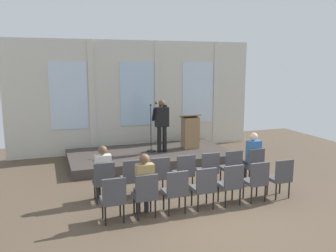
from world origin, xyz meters
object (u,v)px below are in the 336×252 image
chair_r0_c6 (254,163)px  chair_r1_c3 (204,185)px  chair_r0_c5 (232,165)px  chair_r1_c4 (231,182)px  mic_stand (151,141)px  chair_r0_c4 (209,168)px  audience_r1_c1 (144,182)px  chair_r0_c0 (104,179)px  chair_r1_c1 (145,193)px  chair_r0_c3 (184,171)px  lectern (190,132)px  chair_r0_c2 (159,173)px  chair_r1_c0 (113,197)px  chair_r0_c1 (132,176)px  audience_r0_c6 (252,155)px  speaker (162,122)px  chair_r1_c5 (257,179)px  audience_r0_c0 (103,170)px  chair_r1_c6 (281,176)px  chair_r1_c2 (176,189)px

chair_r0_c6 → chair_r1_c3: 2.26m
chair_r0_c5 → chair_r1_c4: bearing=-120.0°
mic_stand → chair_r0_c6: size_ratio=1.65×
chair_r0_c4 → audience_r1_c1: bearing=-151.8°
chair_r0_c0 → chair_r1_c1: bearing=-60.0°
chair_r0_c3 → chair_r0_c5: bearing=0.0°
audience_r1_c1 → lectern: bearing=56.1°
chair_r0_c4 → chair_r0_c3: bearing=180.0°
chair_r1_c3 → chair_r1_c4: same height
chair_r0_c3 → chair_r1_c4: same height
chair_r0_c2 → chair_r0_c0: bearing=180.0°
chair_r1_c4 → chair_r1_c0: bearing=180.0°
lectern → chair_r1_c4: lectern is taller
chair_r0_c1 → chair_r0_c4: 1.96m
chair_r0_c2 → audience_r1_c1: bearing=-121.8°
audience_r0_c6 → mic_stand: bearing=122.7°
chair_r0_c1 → chair_r0_c5: same height
chair_r0_c5 → chair_r1_c4: 1.31m
speaker → audience_r0_c6: speaker is taller
chair_r0_c2 → chair_r0_c3: bearing=0.0°
lectern → chair_r0_c1: lectern is taller
mic_stand → chair_r1_c5: mic_stand is taller
chair_r1_c3 → chair_r1_c4: size_ratio=1.00×
mic_stand → lectern: (1.38, 0.03, 0.22)m
audience_r0_c0 → lectern: bearing=41.1°
speaker → chair_r1_c0: bearing=-120.2°
chair_r0_c3 → chair_r1_c4: bearing=-60.0°
chair_r0_c0 → audience_r0_c6: 3.93m
chair_r0_c6 → chair_r1_c6: same height
chair_r1_c2 → chair_r0_c4: bearing=40.9°
speaker → lectern: bearing=9.0°
mic_stand → audience_r0_c0: mic_stand is taller
chair_r0_c5 → chair_r0_c6: bearing=0.0°
speaker → chair_r0_c3: bearing=-97.5°
mic_stand → audience_r0_c0: size_ratio=1.20×
chair_r1_c6 → chair_r0_c0: bearing=163.9°
chair_r1_c6 → audience_r0_c6: bearing=90.0°
audience_r0_c6 → chair_r1_c3: bearing=-148.2°
mic_stand → chair_r1_c2: mic_stand is taller
audience_r1_c1 → chair_r1_c2: size_ratio=1.42×
chair_r1_c1 → chair_r1_c4: bearing=0.0°
chair_r0_c2 → chair_r1_c0: (-1.31, -1.13, 0.00)m
chair_r0_c1 → chair_r0_c6: size_ratio=1.00×
chair_r1_c0 → chair_r1_c5: same height
audience_r1_c1 → chair_r1_c2: 0.69m
chair_r0_c6 → audience_r1_c1: bearing=-162.1°
chair_r1_c0 → audience_r1_c1: bearing=7.0°
mic_stand → chair_r0_c6: bearing=-58.0°
chair_r0_c0 → chair_r0_c1: 0.65m
chair_r1_c2 → chair_r1_c4: 1.31m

